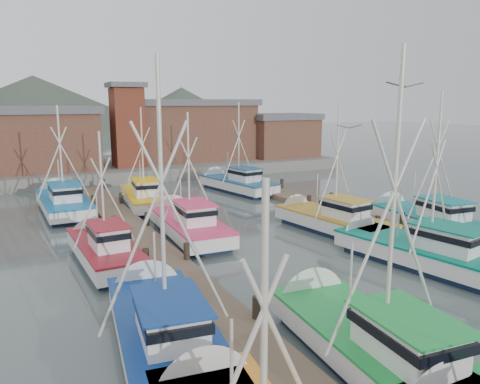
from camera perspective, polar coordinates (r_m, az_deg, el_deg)
name	(u,v)px	position (r m, az deg, el deg)	size (l,w,h in m)	color
ground	(353,281)	(21.83, 13.59, -10.46)	(260.00, 260.00, 0.00)	#455352
dock_left	(174,272)	(21.82, -8.09, -9.67)	(2.30, 46.00, 1.50)	brown
dock_right	(401,234)	(29.15, 19.06, -4.86)	(2.30, 46.00, 1.50)	brown
quay	(139,166)	(54.53, -12.25, 3.08)	(44.00, 16.00, 1.20)	slate
shed_left	(32,138)	(50.55, -24.05, 6.04)	(12.72, 8.48, 6.20)	brown
shed_center	(188,129)	(55.92, -6.41, 7.66)	(14.84, 9.54, 6.90)	brown
shed_right	(281,135)	(58.10, 4.96, 6.97)	(8.48, 6.36, 5.20)	brown
lookout_tower	(127,124)	(49.74, -13.55, 8.02)	(3.60, 3.60, 8.50)	maroon
distant_hills	(7,132)	(138.18, -26.54, 6.58)	(175.00, 140.00, 42.00)	#404A3D
boat_4	(368,342)	(15.40, 15.36, -17.24)	(4.05, 9.68, 10.15)	#101E38
boat_5	(415,250)	(24.66, 20.60, -6.69)	(4.64, 9.93, 8.42)	#101E38
boat_6	(162,326)	(15.99, -9.48, -15.86)	(4.04, 9.46, 9.97)	#101E38
boat_8	(186,223)	(28.25, -6.58, -3.83)	(3.30, 9.13, 8.05)	#101E38
boat_9	(327,219)	(29.48, 10.55, -3.31)	(3.76, 8.85, 8.40)	#101E38
boat_10	(103,249)	(24.33, -16.38, -6.66)	(2.95, 7.94, 7.10)	#101E38
boat_11	(423,219)	(31.17, 21.44, -3.11)	(3.78, 9.34, 9.29)	#101E38
boat_12	(143,197)	(36.50, -11.76, -0.61)	(3.44, 8.59, 8.12)	#101E38
boat_13	(234,183)	(41.73, -0.72, 1.07)	(4.28, 9.27, 8.57)	#101E38
boat_14	(63,202)	(36.45, -20.81, -1.11)	(3.59, 9.67, 8.48)	#101E38
gull_near	(405,86)	(16.96, 19.47, 12.12)	(1.55, 0.64, 0.24)	gray
gull_far	(350,127)	(25.37, 13.24, 7.71)	(1.55, 0.62, 0.24)	gray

